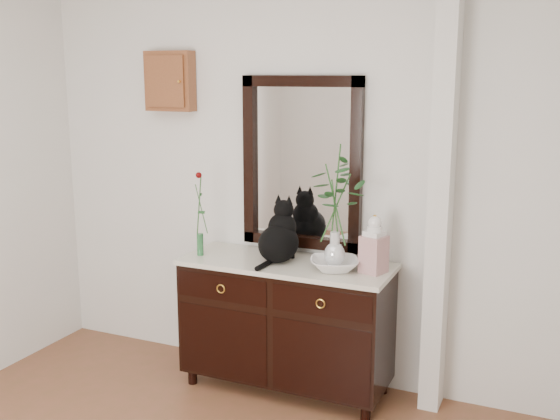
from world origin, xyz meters
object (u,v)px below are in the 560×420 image
at_px(sideboard, 286,319).
at_px(lotus_bowl, 334,264).
at_px(cat, 279,231).
at_px(ginger_jar, 374,243).

bearing_deg(sideboard, lotus_bowl, -7.75).
bearing_deg(cat, sideboard, 10.16).
relative_size(cat, ginger_jar, 1.10).
relative_size(sideboard, lotus_bowl, 4.55).
xyz_separation_m(sideboard, lotus_bowl, (0.33, -0.04, 0.41)).
height_order(cat, lotus_bowl, cat).
height_order(sideboard, lotus_bowl, lotus_bowl).
distance_m(lotus_bowl, ginger_jar, 0.27).
xyz_separation_m(sideboard, cat, (-0.05, -0.01, 0.57)).
bearing_deg(ginger_jar, sideboard, -179.36).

